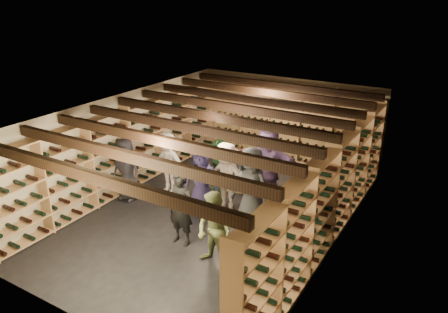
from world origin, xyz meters
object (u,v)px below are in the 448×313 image
at_px(crate_loose, 237,186).
at_px(person_0, 126,170).
at_px(person_9, 167,163).
at_px(person_11, 267,162).
at_px(person_8, 309,207).
at_px(crate_stack_right, 243,185).
at_px(person_10, 219,160).
at_px(person_2, 215,230).
at_px(person_6, 201,181).
at_px(crate_stack_left, 262,174).
at_px(person_1, 181,208).
at_px(person_4, 298,214).
at_px(person_12, 251,188).
at_px(person_3, 226,178).

xyz_separation_m(crate_loose, person_0, (-2.01, -1.80, 0.68)).
height_order(person_9, person_11, person_11).
bearing_deg(person_8, person_11, 143.29).
height_order(crate_stack_right, person_10, person_10).
height_order(person_2, person_9, person_9).
xyz_separation_m(person_2, person_6, (-1.32, 1.56, 0.05)).
bearing_deg(person_0, crate_stack_right, 36.60).
xyz_separation_m(crate_stack_right, person_9, (-1.58, -1.01, 0.61)).
distance_m(crate_stack_left, person_6, 1.93).
relative_size(crate_stack_left, person_1, 0.55).
distance_m(crate_stack_right, person_0, 2.89).
xyz_separation_m(person_0, person_8, (4.36, 0.50, -0.02)).
height_order(crate_stack_left, crate_stack_right, crate_stack_left).
bearing_deg(person_9, person_11, 27.75).
relative_size(crate_stack_right, crate_loose, 1.17).
bearing_deg(person_4, person_12, 179.38).
relative_size(person_8, person_10, 0.92).
distance_m(crate_stack_left, person_3, 1.51).
bearing_deg(person_8, person_9, 179.18).
xyz_separation_m(crate_stack_right, person_12, (0.94, -1.40, 0.72)).
xyz_separation_m(person_11, person_12, (0.29, -1.40, -0.02)).
bearing_deg(person_2, person_10, 131.21).
distance_m(person_8, person_10, 2.94).
bearing_deg(crate_loose, person_2, -67.99).
xyz_separation_m(person_9, person_12, (2.52, -0.39, 0.11)).
bearing_deg(person_11, person_2, -87.78).
bearing_deg(person_11, crate_stack_left, 127.50).
bearing_deg(person_6, crate_loose, 61.52).
bearing_deg(person_6, person_11, 33.41).
xyz_separation_m(person_1, person_8, (2.10, 1.41, -0.03)).
distance_m(crate_stack_right, person_9, 1.97).
xyz_separation_m(crate_stack_left, person_11, (0.30, -0.32, 0.49)).
xyz_separation_m(person_3, person_11, (0.48, 1.13, 0.09)).
xyz_separation_m(person_6, person_9, (-1.31, 0.46, -0.02)).
bearing_deg(person_2, person_9, 153.79).
xyz_separation_m(person_0, person_2, (3.24, -1.23, -0.02)).
bearing_deg(crate_stack_right, person_2, -70.77).
relative_size(person_6, person_12, 0.89).
height_order(crate_loose, person_9, person_9).
distance_m(person_4, person_8, 0.56).
distance_m(crate_stack_left, person_8, 2.46).
xyz_separation_m(person_0, person_9, (0.60, 0.79, 0.01)).
height_order(person_9, person_10, person_10).
distance_m(person_0, person_9, 1.00).
distance_m(person_1, person_8, 2.53).
relative_size(person_2, person_12, 0.83).
distance_m(person_8, person_9, 3.77).
bearing_deg(person_1, crate_stack_left, 84.84).
relative_size(crate_loose, person_10, 0.31).
xyz_separation_m(crate_stack_right, person_11, (0.65, 0.00, 0.74)).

